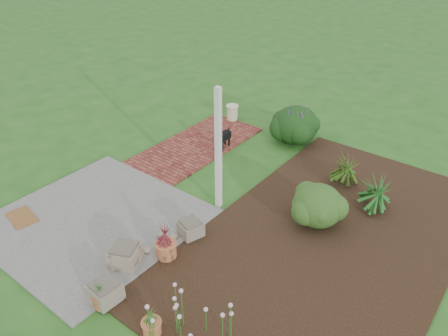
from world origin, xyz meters
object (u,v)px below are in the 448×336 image
Objects in this scene: stone_trough_near at (105,292)px; cream_ceramic_urn at (232,113)px; black_dog at (222,137)px; evergreen_shrub at (318,204)px.

cream_ceramic_urn reaches higher than stone_trough_near.
stone_trough_near is 1.03× the size of cream_ceramic_urn.
black_dog is 1.69m from cream_ceramic_urn.
stone_trough_near is 0.70× the size of black_dog.
stone_trough_near is at bearing -113.81° from evergreen_shrub.
cream_ceramic_urn is (-2.38, 6.34, 0.06)m from stone_trough_near.
evergreen_shrub is at bearing -23.55° from black_dog.
black_dog reaches higher than stone_trough_near.
black_dog is at bearing 107.88° from stone_trough_near.
stone_trough_near is 4.00m from evergreen_shrub.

